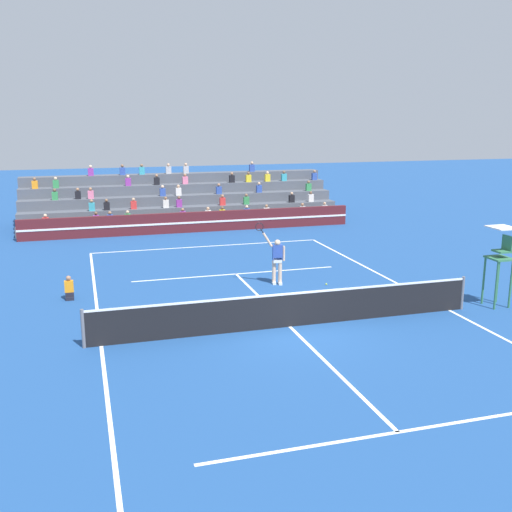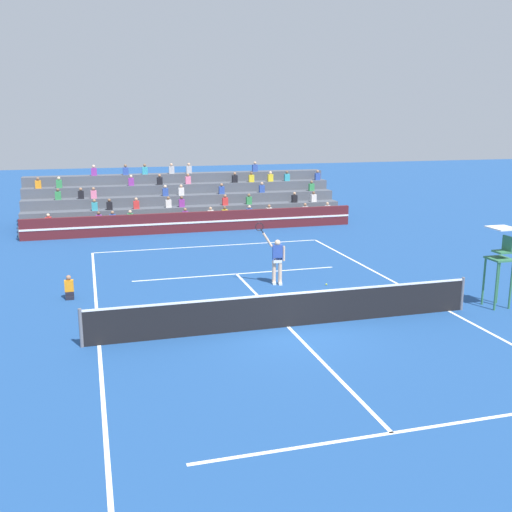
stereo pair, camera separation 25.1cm
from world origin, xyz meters
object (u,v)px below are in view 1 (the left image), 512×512
(umpire_chair, at_px, (501,255))
(tennis_ball, at_px, (326,284))
(tennis_player, at_px, (277,259))
(ball_kid_courtside, at_px, (69,290))

(umpire_chair, distance_m, tennis_ball, 6.16)
(tennis_player, distance_m, tennis_ball, 2.10)
(umpire_chair, xyz_separation_m, tennis_ball, (-4.45, 3.91, -1.68))
(ball_kid_courtside, distance_m, tennis_player, 7.48)
(ball_kid_courtside, height_order, tennis_player, tennis_player)
(ball_kid_courtside, relative_size, tennis_player, 0.35)
(ball_kid_courtside, height_order, tennis_ball, ball_kid_courtside)
(umpire_chair, relative_size, ball_kid_courtside, 3.16)
(umpire_chair, relative_size, tennis_player, 1.10)
(ball_kid_courtside, relative_size, tennis_ball, 12.43)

